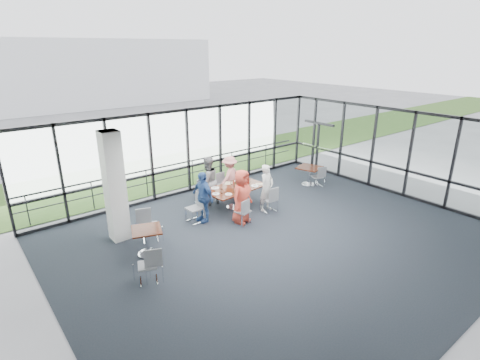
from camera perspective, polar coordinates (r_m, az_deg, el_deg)
floor at (r=11.13m, az=6.10°, el=-8.99°), size 12.00×10.00×0.02m
ceiling at (r=10.00m, az=6.77°, el=7.38°), size 12.00×10.00×0.04m
wall_left at (r=7.84m, az=-27.13°, el=-10.91°), size 0.10×10.00×3.20m
wall_front at (r=8.12m, az=32.62°, el=-10.88°), size 12.00×0.10×3.20m
curtain_wall_back at (r=14.24m, az=-7.94°, el=4.38°), size 12.00×0.10×3.20m
curtain_wall_right at (r=15.14m, az=22.78°, el=3.94°), size 0.10×10.00×3.20m
exit_door at (r=17.29m, az=11.73°, el=4.99°), size 0.12×1.60×2.10m
structural_column at (r=11.05m, az=-18.57°, el=-1.00°), size 0.50×0.50×3.20m
apron at (r=18.99m, az=-15.56°, el=2.63°), size 80.00×70.00×0.02m
grass_strip at (r=17.24m, az=-12.87°, el=1.25°), size 80.00×5.00×0.01m
hangar_main at (r=40.43m, az=-23.74°, el=14.79°), size 24.00×10.00×6.00m
guard_rail at (r=15.06m, az=-8.93°, el=0.80°), size 12.00×0.06×0.06m
main_table at (r=12.88m, az=-0.84°, el=-1.57°), size 2.23×1.35×0.75m
side_table_left at (r=10.34m, az=-14.02°, el=-7.94°), size 0.99×0.99×0.75m
side_table_right at (r=15.30m, az=10.51°, el=1.56°), size 1.10×1.10×0.75m
diner_near_left at (r=11.75m, az=0.26°, el=-2.51°), size 0.98×0.79×1.74m
diner_near_right at (r=12.65m, az=4.10°, el=-1.21°), size 0.66×0.54×1.62m
diner_far_left at (r=13.13m, az=-4.96°, el=-0.12°), size 0.87×0.55×1.75m
diner_far_right at (r=13.81m, az=-1.58°, el=0.52°), size 1.12×0.81×1.56m
diner_end at (r=11.89m, az=-5.69°, el=-2.56°), size 0.60×1.01×1.66m
chair_main_nl at (r=11.79m, az=0.42°, el=-4.81°), size 0.49×0.49×0.84m
chair_main_nr at (r=12.69m, az=4.48°, el=-2.97°), size 0.46×0.46×0.87m
chair_main_fl at (r=13.46m, az=-5.79°, el=-1.76°), size 0.51×0.51×0.82m
chair_main_fr at (r=14.06m, az=-2.58°, el=-0.73°), size 0.41×0.41×0.83m
chair_main_end at (r=11.98m, az=-6.96°, el=-4.31°), size 0.47×0.47×0.93m
chair_spare_la at (r=9.29m, az=-13.93°, el=-12.48°), size 0.57×0.57×0.89m
chair_spare_lb at (r=11.11m, az=-13.60°, el=-6.76°), size 0.59×0.59×0.93m
chair_spare_r at (r=15.25m, az=11.69°, el=0.49°), size 0.50×0.50×0.81m
plate_nl at (r=12.22m, az=-1.75°, el=-2.19°), size 0.24×0.24×0.01m
plate_nr at (r=12.96m, az=2.26°, el=-0.90°), size 0.26×0.26×0.01m
plate_fl at (r=12.78m, az=-3.84°, el=-1.24°), size 0.28×0.28×0.01m
plate_fr at (r=13.40m, az=-0.42°, el=-0.18°), size 0.24×0.24×0.01m
plate_end at (r=12.27m, az=-3.72°, el=-2.13°), size 0.24×0.24×0.01m
tumbler_a at (r=12.40m, az=-0.92°, el=-1.57°), size 0.06×0.06×0.13m
tumbler_b at (r=12.80m, az=0.84°, el=-0.87°), size 0.07×0.07×0.14m
tumbler_c at (r=13.07m, az=-1.32°, el=-0.40°), size 0.07×0.07×0.15m
tumbler_d at (r=12.29m, az=-2.79°, el=-1.74°), size 0.07×0.07×0.15m
menu_a at (r=12.46m, az=0.16°, el=-1.77°), size 0.38×0.34×0.00m
menu_b at (r=13.17m, az=2.98°, el=-0.59°), size 0.33×0.31×0.00m
menu_c at (r=13.24m, az=-1.78°, el=-0.47°), size 0.38×0.38×0.00m
condiment_caddy at (r=12.92m, az=-0.71°, el=-0.90°), size 0.10×0.07×0.04m
ketchup_bottle at (r=12.90m, az=-0.83°, el=-0.60°), size 0.06×0.06×0.18m
green_bottle at (r=12.82m, az=-0.71°, el=-0.67°), size 0.05×0.05×0.20m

